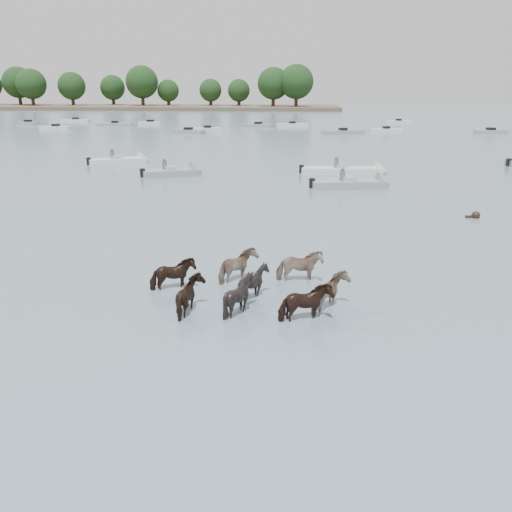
{
  "coord_description": "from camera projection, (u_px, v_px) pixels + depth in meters",
  "views": [
    {
      "loc": [
        -0.31,
        -14.93,
        6.35
      ],
      "look_at": [
        -1.71,
        1.9,
        1.1
      ],
      "focal_mm": 38.32,
      "sensor_mm": 36.0,
      "label": 1
    }
  ],
  "objects": [
    {
      "name": "motorboat_f",
      "position": [
        126.0,
        161.0,
        47.13
      ],
      "size": [
        5.32,
        3.79,
        1.92
      ],
      "rotation": [
        0.0,
        0.0,
        0.48
      ],
      "color": "silver",
      "rests_on": "ground"
    },
    {
      "name": "shoreline",
      "position": [
        71.0,
        107.0,
        164.21
      ],
      "size": [
        160.0,
        30.0,
        1.0
      ],
      "primitive_type": "cube",
      "color": "#4C4233",
      "rests_on": "ground"
    },
    {
      "name": "pony_herd",
      "position": [
        255.0,
        286.0,
        16.9
      ],
      "size": [
        6.5,
        4.52,
        1.32
      ],
      "color": "black",
      "rests_on": "ground"
    },
    {
      "name": "distant_flotilla",
      "position": [
        301.0,
        127.0,
        86.34
      ],
      "size": [
        100.91,
        26.84,
        0.93
      ],
      "color": "gray",
      "rests_on": "ground"
    },
    {
      "name": "motorboat_a",
      "position": [
        180.0,
        172.0,
        40.72
      ],
      "size": [
        4.77,
        3.39,
        1.92
      ],
      "rotation": [
        0.0,
        0.0,
        0.44
      ],
      "color": "gray",
      "rests_on": "ground"
    },
    {
      "name": "swimming_pony",
      "position": [
        475.0,
        216.0,
        27.58
      ],
      "size": [
        0.72,
        0.44,
        0.44
      ],
      "color": "black",
      "rests_on": "ground"
    },
    {
      "name": "ground",
      "position": [
        309.0,
        312.0,
        16.06
      ],
      "size": [
        400.0,
        400.0,
        0.0
      ],
      "primitive_type": "plane",
      "color": "slate",
      "rests_on": "ground"
    },
    {
      "name": "treeline",
      "position": [
        91.0,
        85.0,
        161.98
      ],
      "size": [
        143.34,
        20.01,
        12.39
      ],
      "color": "#382619",
      "rests_on": "ground"
    },
    {
      "name": "motorboat_c",
      "position": [
        352.0,
        171.0,
        41.51
      ],
      "size": [
        6.72,
        1.82,
        1.92
      ],
      "rotation": [
        0.0,
        0.0,
        0.03
      ],
      "color": "silver",
      "rests_on": "ground"
    },
    {
      "name": "motorboat_b",
      "position": [
        359.0,
        184.0,
        35.85
      ],
      "size": [
        5.51,
        2.39,
        1.92
      ],
      "rotation": [
        0.0,
        0.0,
        0.16
      ],
      "color": "gray",
      "rests_on": "ground"
    }
  ]
}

